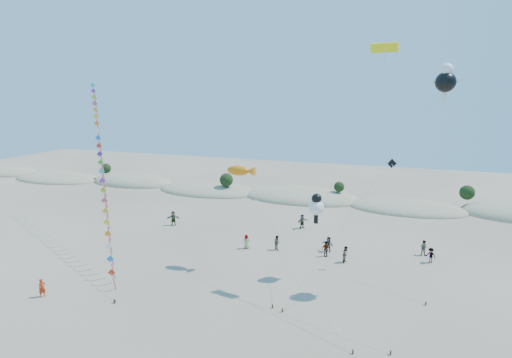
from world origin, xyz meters
The scene contains 9 objects.
dune_ridge centered at (1.06, 45.14, 0.11)m, with size 145.30×11.49×5.57m.
kite_train centered at (-15.90, 18.20, 9.33)m, with size 19.20×21.81×18.41m.
fish_kite centered at (0.77, 17.55, 9.27)m, with size 13.65×12.04×9.79m.
cartoon_kite_low centered at (8.10, 17.08, 6.65)m, with size 2.59×7.77×7.78m.
cartoon_kite_high centered at (17.91, 18.74, 17.53)m, with size 11.82×9.89×18.87m.
parafoil_kite centered at (13.14, 17.76, 19.69)m, with size 3.32×11.72×20.51m.
dark_kite centered at (15.16, 19.89, 7.06)m, with size 3.94×7.81×10.47m.
flyer_foreground centered at (-12.20, 5.54, 0.78)m, with size 0.57×0.37×1.56m, color #B32C0E.
beachgoers centered at (4.62, 24.87, 0.83)m, with size 31.64×10.38×1.82m.
Camera 1 is at (15.25, -19.36, 16.63)m, focal length 30.00 mm.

